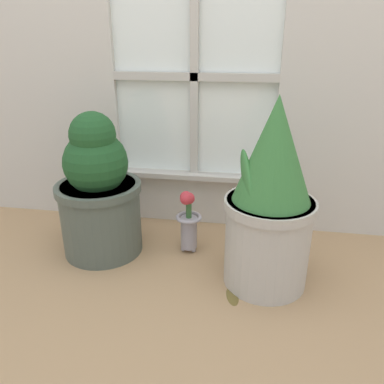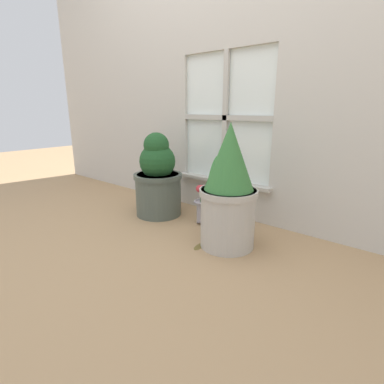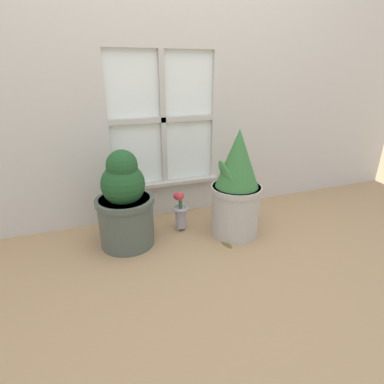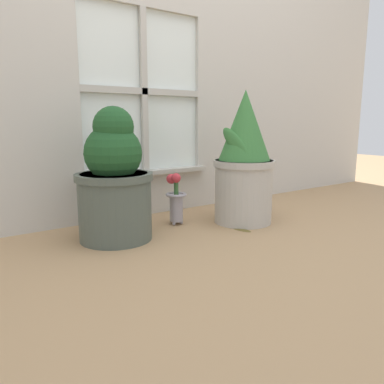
% 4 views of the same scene
% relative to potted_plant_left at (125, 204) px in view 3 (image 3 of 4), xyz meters
% --- Properties ---
extents(ground_plane, '(10.00, 10.00, 0.00)m').
position_rel_potted_plant_left_xyz_m(ground_plane, '(0.35, -0.31, -0.28)').
color(ground_plane, tan).
extents(wall_with_window, '(4.40, 0.10, 2.50)m').
position_rel_potted_plant_left_xyz_m(wall_with_window, '(0.35, 0.36, 0.99)').
color(wall_with_window, beige).
rests_on(wall_with_window, ground_plane).
extents(potted_plant_left, '(0.36, 0.36, 0.62)m').
position_rel_potted_plant_left_xyz_m(potted_plant_left, '(0.00, 0.00, 0.00)').
color(potted_plant_left, '#4C564C').
rests_on(potted_plant_left, ground_plane).
extents(potted_plant_right, '(0.33, 0.33, 0.72)m').
position_rel_potted_plant_left_xyz_m(potted_plant_right, '(0.70, -0.12, 0.06)').
color(potted_plant_right, '#B7B2A8').
rests_on(potted_plant_right, ground_plane).
extents(flower_vase, '(0.11, 0.11, 0.28)m').
position_rel_potted_plant_left_xyz_m(flower_vase, '(0.37, 0.06, -0.12)').
color(flower_vase, '#99939E').
rests_on(flower_vase, ground_plane).
extents(fallen_leaf, '(0.07, 0.12, 0.01)m').
position_rel_potted_plant_left_xyz_m(fallen_leaf, '(0.59, -0.24, -0.27)').
color(fallen_leaf, brown).
rests_on(fallen_leaf, ground_plane).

